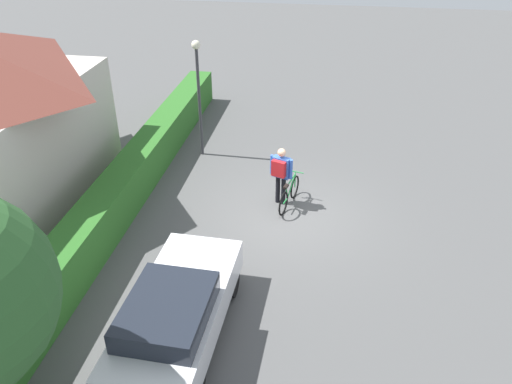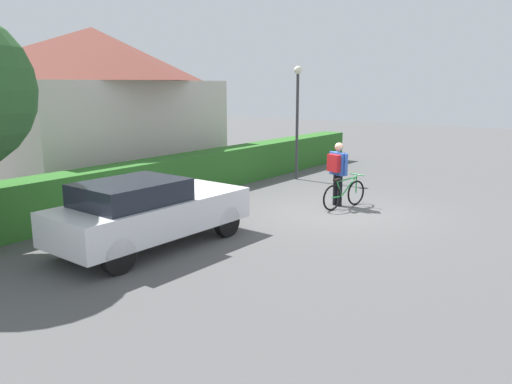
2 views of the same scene
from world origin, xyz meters
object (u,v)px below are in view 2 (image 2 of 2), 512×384
object	(u,v)px
person_rider	(337,168)
parked_car_near	(148,211)
street_lamp	(297,106)
bicycle	(344,194)

from	to	relation	value
person_rider	parked_car_near	bearing A→B (deg)	165.75
person_rider	street_lamp	world-z (taller)	street_lamp
parked_car_near	bicycle	bearing A→B (deg)	-17.13
bicycle	person_rider	size ratio (longest dim) A/B	0.94
bicycle	person_rider	world-z (taller)	person_rider
person_rider	street_lamp	xyz separation A→B (m)	(2.74, 3.01, 1.48)
bicycle	street_lamp	size ratio (longest dim) A/B	0.42
bicycle	street_lamp	xyz separation A→B (m)	(2.81, 3.28, 2.16)
street_lamp	bicycle	bearing A→B (deg)	-130.64
bicycle	person_rider	xyz separation A→B (m)	(0.08, 0.27, 0.69)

